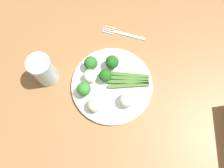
# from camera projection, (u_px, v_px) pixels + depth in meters

# --- Properties ---
(ground_plane) EXTENTS (6.00, 6.00, 0.02)m
(ground_plane) POSITION_uv_depth(u_px,v_px,m) (103.00, 125.00, 1.48)
(ground_plane) COLOR tan
(dining_table) EXTENTS (1.33, 0.92, 0.76)m
(dining_table) POSITION_uv_depth(u_px,v_px,m) (97.00, 100.00, 0.86)
(dining_table) COLOR olive
(dining_table) RESTS_ON ground_plane
(plate) EXTENTS (0.28, 0.28, 0.01)m
(plate) POSITION_uv_depth(u_px,v_px,m) (112.00, 85.00, 0.76)
(plate) COLOR white
(plate) RESTS_ON dining_table
(asparagus_bundle) EXTENTS (0.08, 0.15, 0.01)m
(asparagus_bundle) POSITION_uv_depth(u_px,v_px,m) (128.00, 80.00, 0.75)
(asparagus_bundle) COLOR #3D6626
(asparagus_bundle) RESTS_ON plate
(broccoli_left) EXTENTS (0.05, 0.05, 0.06)m
(broccoli_left) POSITION_uv_depth(u_px,v_px,m) (112.00, 62.00, 0.74)
(broccoli_left) COLOR #4C7F2B
(broccoli_left) RESTS_ON plate
(broccoli_near_center) EXTENTS (0.04, 0.04, 0.05)m
(broccoli_near_center) POSITION_uv_depth(u_px,v_px,m) (105.00, 76.00, 0.73)
(broccoli_near_center) COLOR #4C7F2B
(broccoli_near_center) RESTS_ON plate
(broccoli_right) EXTENTS (0.05, 0.05, 0.06)m
(broccoli_right) POSITION_uv_depth(u_px,v_px,m) (84.00, 89.00, 0.71)
(broccoli_right) COLOR #609E3D
(broccoli_right) RESTS_ON plate
(broccoli_back) EXTENTS (0.05, 0.05, 0.06)m
(broccoli_back) POSITION_uv_depth(u_px,v_px,m) (91.00, 63.00, 0.74)
(broccoli_back) COLOR #568E33
(broccoli_back) RESTS_ON plate
(cauliflower_edge) EXTENTS (0.05, 0.05, 0.05)m
(cauliflower_edge) POSITION_uv_depth(u_px,v_px,m) (90.00, 76.00, 0.73)
(cauliflower_edge) COLOR white
(cauliflower_edge) RESTS_ON plate
(cauliflower_front_left) EXTENTS (0.05, 0.05, 0.05)m
(cauliflower_front_left) POSITION_uv_depth(u_px,v_px,m) (127.00, 100.00, 0.71)
(cauliflower_front_left) COLOR silver
(cauliflower_front_left) RESTS_ON plate
(cauliflower_back_right) EXTENTS (0.05, 0.05, 0.05)m
(cauliflower_back_right) POSITION_uv_depth(u_px,v_px,m) (94.00, 105.00, 0.70)
(cauliflower_back_right) COLOR beige
(cauliflower_back_right) RESTS_ON plate
(fork) EXTENTS (0.03, 0.17, 0.00)m
(fork) POSITION_uv_depth(u_px,v_px,m) (123.00, 34.00, 0.83)
(fork) COLOR silver
(fork) RESTS_ON dining_table
(water_glass) EXTENTS (0.07, 0.07, 0.12)m
(water_glass) POSITION_uv_depth(u_px,v_px,m) (43.00, 70.00, 0.72)
(water_glass) COLOR silver
(water_glass) RESTS_ON dining_table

